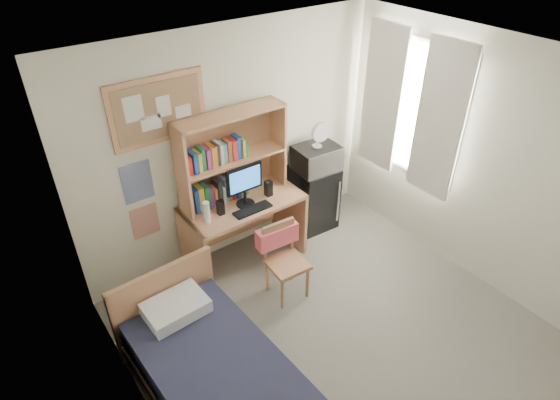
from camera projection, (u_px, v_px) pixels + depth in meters
floor at (359, 355)px, 4.37m from camera, size 3.60×4.20×0.02m
ceiling at (398, 86)px, 2.91m from camera, size 3.60×4.20×0.02m
wall_back at (233, 146)px, 5.05m from camera, size 3.60×0.04×2.60m
wall_left at (159, 362)px, 2.76m from camera, size 0.04×4.20×2.60m
wall_right at (506, 176)px, 4.52m from camera, size 0.04×4.20×2.60m
window_unit at (411, 109)px, 5.13m from camera, size 0.10×1.40×1.70m
curtain_left at (439, 122)px, 4.85m from camera, size 0.04×0.55×1.70m
curtain_right at (382, 98)px, 5.39m from camera, size 0.04×0.55×1.70m
bulletin_board at (158, 110)px, 4.31m from camera, size 0.94×0.03×0.64m
poster_wave at (137, 182)px, 4.53m from camera, size 0.30×0.01×0.42m
poster_japan at (145, 221)px, 4.79m from camera, size 0.28×0.01×0.36m
desk at (244, 232)px, 5.25m from camera, size 1.31×0.65×0.82m
desk_chair at (287, 263)px, 4.80m from camera, size 0.45×0.45×0.83m
mini_fridge at (313, 197)px, 5.83m from camera, size 0.52×0.52×0.83m
bed at (226, 391)px, 3.76m from camera, size 1.04×1.96×0.53m
hutch at (233, 156)px, 4.85m from camera, size 1.19×0.30×0.97m
monitor at (245, 187)px, 4.86m from camera, size 0.41×0.03×0.44m
keyboard at (253, 210)px, 4.88m from camera, size 0.42×0.14×0.02m
speaker_left at (221, 208)px, 4.79m from camera, size 0.07×0.07×0.16m
speaker_right at (268, 188)px, 5.08m from camera, size 0.07×0.07×0.18m
water_bottle at (207, 212)px, 4.65m from camera, size 0.07×0.07×0.24m
hoodie at (277, 236)px, 4.81m from camera, size 0.46×0.17×0.22m
microwave at (316, 158)px, 5.50m from camera, size 0.53×0.42×0.29m
desk_fan at (317, 135)px, 5.34m from camera, size 0.25×0.25×0.29m
pillow at (176, 308)px, 4.06m from camera, size 0.54×0.39×0.13m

